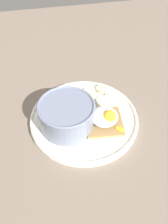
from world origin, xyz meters
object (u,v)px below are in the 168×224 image
banana_slice_back (102,90)px  toast_slice (104,122)px  banana_slice_right (81,96)px  poached_egg (105,117)px  banana_slice_front (95,97)px  oatmeal_bowl (67,115)px  banana_slice_outer (90,92)px  banana_slice_left (111,97)px  banana_slice_inner (103,102)px

banana_slice_back → toast_slice: bearing=78.1°
toast_slice → banana_slice_right: bearing=-69.7°
poached_egg → banana_slice_front: size_ratio=2.10×
oatmeal_bowl → banana_slice_outer: size_ratio=3.73×
banana_slice_right → banana_slice_outer: (-2.38, -1.30, -0.06)cm
oatmeal_bowl → banana_slice_right: bearing=-121.1°
banana_slice_front → poached_egg: bearing=92.2°
banana_slice_left → banana_slice_back: (1.64, -2.61, 0.27)cm
banana_slice_back → banana_slice_outer: banana_slice_back is taller
oatmeal_bowl → banana_slice_front: size_ratio=3.50×
banana_slice_right → banana_slice_outer: size_ratio=0.95×
toast_slice → banana_slice_inner: (-1.31, -6.14, 0.18)cm
oatmeal_bowl → banana_slice_right: (-4.67, -7.73, -2.52)cm
banana_slice_back → banana_slice_outer: bearing=-2.7°
banana_slice_back → banana_slice_inner: same height
banana_slice_outer → banana_slice_left: bearing=150.4°
oatmeal_bowl → toast_slice: bearing=169.6°
banana_slice_left → banana_slice_inner: bearing=32.7°
banana_slice_left → banana_slice_right: bearing=-11.4°
toast_slice → banana_slice_inner: bearing=-102.0°
poached_egg → banana_slice_right: poached_egg is taller
poached_egg → banana_slice_left: bearing=-114.6°
banana_slice_outer → banana_slice_front: bearing=111.7°
poached_egg → toast_slice: bearing=-47.7°
banana_slice_left → banana_slice_back: banana_slice_back is taller
banana_slice_inner → poached_egg: bearing=80.0°
banana_slice_left → banana_slice_inner: (2.52, 1.62, 0.23)cm
banana_slice_front → banana_slice_inner: banana_slice_inner is taller
banana_slice_back → banana_slice_inner: size_ratio=0.84×
poached_egg → banana_slice_back: poached_egg is taller
oatmeal_bowl → banana_slice_back: oatmeal_bowl is taller
banana_slice_front → banana_slice_inner: 2.58cm
banana_slice_back → banana_slice_right: banana_slice_back is taller
banana_slice_right → banana_slice_inner: 5.64cm
banana_slice_right → banana_slice_left: bearing=168.6°
toast_slice → banana_slice_left: bearing=-116.3°
banana_slice_left → banana_slice_outer: 5.59cm
poached_egg → banana_slice_outer: (1.22, -10.73, -2.18)cm
oatmeal_bowl → banana_slice_front: oatmeal_bowl is taller
banana_slice_front → banana_slice_right: 3.41cm
poached_egg → banana_slice_right: 10.31cm
toast_slice → banana_slice_front: banana_slice_front is taller
banana_slice_right → banana_slice_outer: 2.72cm
poached_egg → banana_slice_back: size_ratio=1.83×
banana_slice_left → banana_slice_outer: size_ratio=0.99×
toast_slice → oatmeal_bowl: bearing=-10.4°
toast_slice → poached_egg: poached_egg is taller
banana_slice_outer → oatmeal_bowl: bearing=52.0°
poached_egg → banana_slice_outer: poached_egg is taller
toast_slice → poached_egg: size_ratio=1.20×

